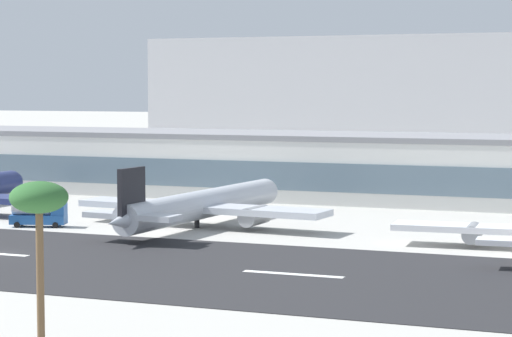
{
  "coord_description": "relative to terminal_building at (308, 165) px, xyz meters",
  "views": [
    {
      "loc": [
        78.25,
        -111.42,
        21.31
      ],
      "look_at": [
        20.84,
        37.19,
        8.84
      ],
      "focal_mm": 72.87,
      "sensor_mm": 36.0,
      "label": 1
    }
  ],
  "objects": [
    {
      "name": "runway_centreline_dash_5",
      "position": [
        24.43,
        -79.57,
        -6.17
      ],
      "size": [
        12.0,
        1.2,
        0.01
      ],
      "primitive_type": "cube",
      "color": "white",
      "rests_on": "runway_strip"
    },
    {
      "name": "terminal_building",
      "position": [
        0.0,
        0.0,
        0.0
      ],
      "size": [
        209.5,
        25.24,
        12.49
      ],
      "color": "silver",
      "rests_on": "ground_plane"
    },
    {
      "name": "distant_hotel_block",
      "position": [
        -32.7,
        132.97,
        12.42
      ],
      "size": [
        125.84,
        26.63,
        37.35
      ],
      "primitive_type": "cube",
      "color": "#BCBCC1",
      "rests_on": "ground_plane"
    },
    {
      "name": "airliner_black_tail_gate_1",
      "position": [
        -2.14,
        -47.07,
        -2.92
      ],
      "size": [
        41.38,
        49.98,
        10.44
      ],
      "rotation": [
        0.0,
        0.0,
        1.48
      ],
      "color": "silver",
      "rests_on": "ground_plane"
    },
    {
      "name": "palm_tree_0",
      "position": [
        16.36,
        -118.93,
        5.75
      ],
      "size": [
        4.74,
        4.74,
        13.79
      ],
      "color": "brown",
      "rests_on": "ground_plane"
    },
    {
      "name": "ground_plane",
      "position": [
        -15.64,
        -78.7,
        -6.25
      ],
      "size": [
        1400.0,
        1400.0,
        0.0
      ],
      "primitive_type": "plane",
      "color": "#B2AFA8"
    },
    {
      "name": "service_fuel_truck_0",
      "position": [
        -25.28,
        -55.0,
        -4.22
      ],
      "size": [
        8.89,
        4.97,
        3.95
      ],
      "rotation": [
        0.0,
        0.0,
        0.3
      ],
      "color": "#23569E",
      "rests_on": "ground_plane"
    }
  ]
}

